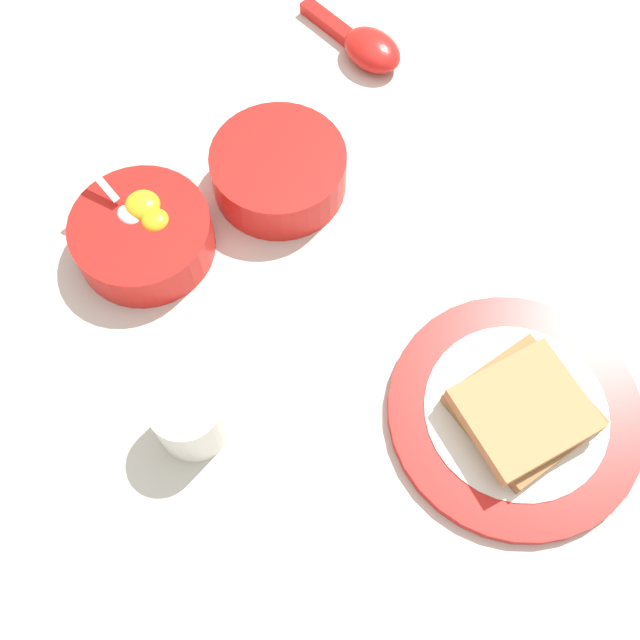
% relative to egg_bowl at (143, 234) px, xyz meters
% --- Properties ---
extents(ground_plane, '(3.00, 3.00, 0.00)m').
position_rel_egg_bowl_xyz_m(ground_plane, '(0.16, 0.09, -0.02)').
color(ground_plane, beige).
extents(egg_bowl, '(0.15, 0.14, 0.08)m').
position_rel_egg_bowl_xyz_m(egg_bowl, '(0.00, 0.00, 0.00)').
color(egg_bowl, red).
rests_on(egg_bowl, ground_plane).
extents(toast_plate, '(0.23, 0.23, 0.01)m').
position_rel_egg_bowl_xyz_m(toast_plate, '(0.37, 0.09, -0.02)').
color(toast_plate, red).
rests_on(toast_plate, ground_plane).
extents(toast_sandwich, '(0.12, 0.13, 0.03)m').
position_rel_egg_bowl_xyz_m(toast_sandwich, '(0.38, 0.09, 0.00)').
color(toast_sandwich, '#9E7042').
rests_on(toast_sandwich, toast_plate).
extents(soup_spoon, '(0.15, 0.06, 0.03)m').
position_rel_egg_bowl_xyz_m(soup_spoon, '(0.00, 0.34, -0.01)').
color(soup_spoon, red).
rests_on(soup_spoon, ground_plane).
extents(congee_bowl, '(0.14, 0.14, 0.05)m').
position_rel_egg_bowl_xyz_m(congee_bowl, '(0.05, 0.14, 0.00)').
color(congee_bowl, red).
rests_on(congee_bowl, ground_plane).
extents(drinking_cup, '(0.06, 0.06, 0.06)m').
position_rel_egg_bowl_xyz_m(drinking_cup, '(0.17, -0.10, 0.01)').
color(drinking_cup, silver).
rests_on(drinking_cup, ground_plane).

